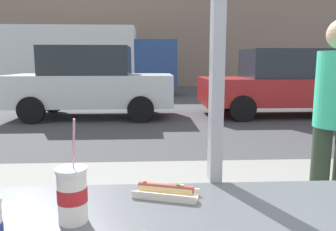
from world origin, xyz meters
The scene contains 9 objects.
ground_plane centered at (0.00, 8.00, 0.00)m, with size 60.00×60.00×0.00m, color #424244.
sidewalk_strip centered at (0.00, 1.60, 0.06)m, with size 16.00×2.80×0.12m, color gray.
building_facade_far centered at (0.00, 18.80, 3.19)m, with size 28.00×1.20×6.39m, color gray.
soda_cup_right centered at (-0.52, -0.27, 1.03)m, with size 0.10×0.10×0.33m.
hotdog_tray_near centered at (-0.22, -0.10, 0.96)m, with size 0.25×0.15×0.05m.
parked_car_white centered at (-1.84, 7.43, 0.92)m, with size 4.15×1.96×1.83m.
parked_car_red centered at (3.39, 7.43, 0.89)m, with size 4.57×1.96×1.77m.
box_truck centered at (-2.97, 13.33, 1.60)m, with size 7.26×2.44×2.90m.
pedestrian centered at (1.11, 1.09, 1.05)m, with size 0.32×0.32×1.63m.
Camera 1 is at (-0.27, -1.26, 1.44)m, focal length 35.14 mm.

